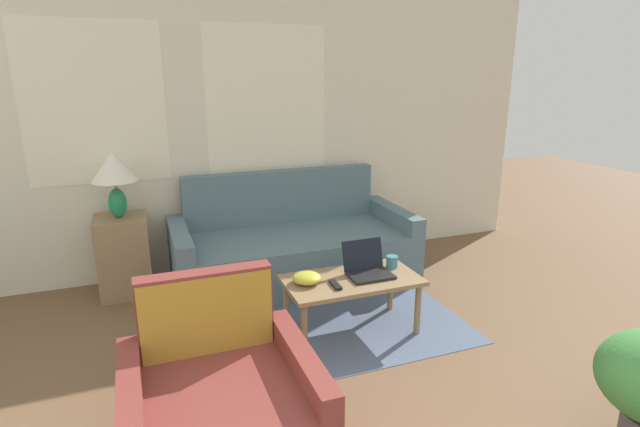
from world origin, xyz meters
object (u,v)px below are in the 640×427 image
(armchair, at_px, (221,411))
(table_lamp, at_px, (114,172))
(laptop, at_px, (367,267))
(coffee_table, at_px, (352,285))
(cup_navy, at_px, (392,262))
(couch, at_px, (292,248))
(snack_bowl, at_px, (307,278))
(tv_remote, at_px, (335,285))

(armchair, distance_m, table_lamp, 2.33)
(armchair, distance_m, laptop, 1.54)
(coffee_table, height_order, cup_navy, cup_navy)
(armchair, relative_size, coffee_table, 0.91)
(table_lamp, bearing_deg, couch, -6.70)
(coffee_table, xyz_separation_m, snack_bowl, (-0.32, 0.04, 0.09))
(armchair, bearing_deg, cup_navy, 34.34)
(armchair, xyz_separation_m, table_lamp, (-0.42, 2.16, 0.78))
(coffee_table, relative_size, cup_navy, 10.99)
(table_lamp, relative_size, snack_bowl, 2.71)
(couch, distance_m, coffee_table, 1.10)
(cup_navy, distance_m, tv_remote, 0.55)
(coffee_table, bearing_deg, tv_remote, -152.28)
(coffee_table, distance_m, cup_navy, 0.38)
(couch, distance_m, cup_navy, 1.12)
(tv_remote, bearing_deg, snack_bowl, 143.92)
(couch, distance_m, table_lamp, 1.62)
(table_lamp, xyz_separation_m, coffee_table, (1.50, -1.25, -0.68))
(table_lamp, distance_m, coffee_table, 2.07)
(couch, height_order, coffee_table, couch)
(couch, bearing_deg, armchair, -116.42)
(laptop, distance_m, cup_navy, 0.24)
(tv_remote, bearing_deg, armchair, -138.40)
(cup_navy, xyz_separation_m, snack_bowl, (-0.68, -0.05, -0.01))
(coffee_table, height_order, tv_remote, tv_remote)
(coffee_table, bearing_deg, snack_bowl, 173.63)
(couch, relative_size, coffee_table, 2.20)
(couch, xyz_separation_m, snack_bowl, (-0.23, -1.05, 0.18))
(laptop, height_order, snack_bowl, laptop)
(tv_remote, bearing_deg, table_lamp, 135.15)
(laptop, relative_size, snack_bowl, 1.56)
(snack_bowl, bearing_deg, cup_navy, 3.97)
(snack_bowl, bearing_deg, table_lamp, 134.11)
(coffee_table, height_order, snack_bowl, snack_bowl)
(couch, relative_size, armchair, 2.40)
(armchair, bearing_deg, laptop, 37.46)
(armchair, height_order, coffee_table, armchair)
(armchair, height_order, table_lamp, table_lamp)
(laptop, xyz_separation_m, tv_remote, (-0.29, -0.11, -0.04))
(armchair, bearing_deg, snack_bowl, 51.01)
(cup_navy, bearing_deg, coffee_table, -167.03)
(table_lamp, xyz_separation_m, snack_bowl, (1.18, -1.22, -0.59))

